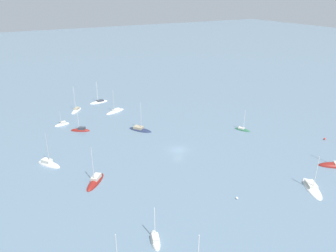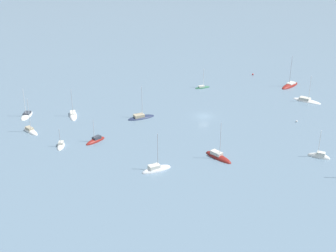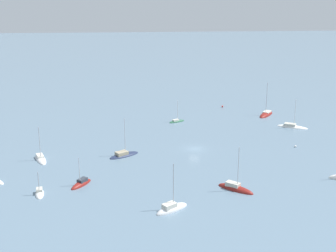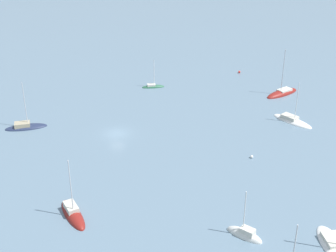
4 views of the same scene
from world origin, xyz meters
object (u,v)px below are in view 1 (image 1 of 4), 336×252
(sailboat_8, at_px, (312,188))
(sailboat_10, at_px, (76,111))
(sailboat_9, at_px, (80,130))
(sailboat_1, at_px, (49,164))
(sailboat_11, at_px, (140,130))
(sailboat_12, at_px, (99,102))
(sailboat_2, at_px, (62,125))
(sailboat_6, at_px, (242,130))
(mooring_buoy_0, at_px, (237,198))
(mooring_buoy_1, at_px, (325,139))
(sailboat_0, at_px, (115,112))
(sailboat_13, at_px, (95,182))
(sailboat_5, at_px, (155,240))

(sailboat_8, height_order, sailboat_10, sailboat_10)
(sailboat_9, relative_size, sailboat_10, 0.67)
(sailboat_1, xyz_separation_m, sailboat_10, (34.43, -15.61, -0.00))
(sailboat_9, height_order, sailboat_11, sailboat_11)
(sailboat_1, distance_m, sailboat_8, 59.98)
(sailboat_10, xyz_separation_m, sailboat_12, (5.16, -9.80, -0.04))
(sailboat_2, xyz_separation_m, sailboat_6, (-30.47, -46.27, -0.01))
(sailboat_8, relative_size, sailboat_9, 1.33)
(mooring_buoy_0, relative_size, mooring_buoy_1, 0.91)
(sailboat_9, bearing_deg, mooring_buoy_0, 142.91)
(mooring_buoy_0, bearing_deg, sailboat_0, 3.16)
(mooring_buoy_0, height_order, mooring_buoy_1, mooring_buoy_1)
(sailboat_8, height_order, mooring_buoy_1, sailboat_8)
(sailboat_0, relative_size, sailboat_9, 1.30)
(sailboat_11, bearing_deg, sailboat_13, -77.15)
(sailboat_11, bearing_deg, sailboat_8, -11.17)
(sailboat_2, xyz_separation_m, sailboat_5, (-59.37, -2.18, 0.00))
(sailboat_6, relative_size, mooring_buoy_1, 12.44)
(sailboat_0, xyz_separation_m, sailboat_1, (-27.06, 27.09, 0.03))
(sailboat_8, xyz_separation_m, mooring_buoy_0, (4.81, 16.33, 0.14))
(sailboat_1, xyz_separation_m, sailboat_6, (-6.46, -54.74, -0.03))
(sailboat_9, height_order, sailboat_12, sailboat_12)
(sailboat_2, relative_size, sailboat_8, 0.60)
(sailboat_13, bearing_deg, sailboat_12, -157.06)
(sailboat_1, relative_size, sailboat_6, 1.37)
(sailboat_8, relative_size, sailboat_11, 0.91)
(sailboat_1, relative_size, sailboat_8, 1.10)
(sailboat_13, relative_size, mooring_buoy_0, 19.09)
(sailboat_10, bearing_deg, sailboat_11, 65.62)
(sailboat_2, xyz_separation_m, mooring_buoy_0, (-56.81, -21.93, 0.14))
(sailboat_9, distance_m, mooring_buoy_1, 70.32)
(sailboat_6, relative_size, sailboat_10, 0.72)
(sailboat_8, height_order, sailboat_9, sailboat_8)
(sailboat_1, distance_m, sailboat_9, 20.64)
(sailboat_5, bearing_deg, sailboat_0, 3.37)
(sailboat_2, height_order, sailboat_12, sailboat_12)
(sailboat_6, bearing_deg, sailboat_11, -146.69)
(sailboat_0, distance_m, mooring_buoy_0, 59.95)
(sailboat_5, bearing_deg, sailboat_11, -3.37)
(sailboat_6, bearing_deg, mooring_buoy_0, -70.28)
(sailboat_8, relative_size, mooring_buoy_0, 17.12)
(sailboat_8, bearing_deg, sailboat_5, -64.27)
(sailboat_1, height_order, mooring_buoy_1, sailboat_1)
(sailboat_13, bearing_deg, mooring_buoy_1, 122.87)
(sailboat_1, height_order, sailboat_6, sailboat_1)
(sailboat_0, distance_m, sailboat_11, 18.58)
(mooring_buoy_0, bearing_deg, sailboat_6, -42.74)
(sailboat_9, xyz_separation_m, sailboat_11, (-8.17, -15.73, 0.03))
(sailboat_0, distance_m, sailboat_5, 64.55)
(sailboat_0, relative_size, sailboat_2, 1.62)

